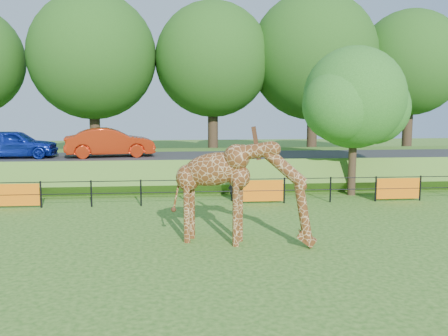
% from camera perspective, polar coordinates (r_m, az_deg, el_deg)
% --- Properties ---
extents(ground, '(90.00, 90.00, 0.00)m').
position_cam_1_polar(ground, '(13.13, -2.99, -11.30)').
color(ground, '#275A16').
rests_on(ground, ground).
extents(giraffe, '(4.42, 2.19, 3.14)m').
position_cam_1_polar(giraffe, '(14.87, 2.11, -2.82)').
color(giraffe, '#5D3013').
rests_on(giraffe, ground).
extents(perimeter_fence, '(28.07, 0.10, 1.10)m').
position_cam_1_polar(perimeter_fence, '(20.76, -3.96, -2.75)').
color(perimeter_fence, black).
rests_on(perimeter_fence, ground).
extents(embankment, '(40.00, 9.00, 1.30)m').
position_cam_1_polar(embankment, '(28.16, -4.36, 0.15)').
color(embankment, '#275A16').
rests_on(embankment, ground).
extents(road, '(40.00, 5.00, 0.12)m').
position_cam_1_polar(road, '(26.58, -4.31, 1.26)').
color(road, '#29292B').
rests_on(road, embankment).
extents(car_blue, '(4.29, 1.76, 1.46)m').
position_cam_1_polar(car_blue, '(27.66, -22.85, 2.57)').
color(car_blue, '#1631B9').
rests_on(car_blue, road).
extents(car_red, '(4.77, 2.32, 1.51)m').
position_cam_1_polar(car_red, '(26.68, -12.90, 2.86)').
color(car_red, '#B6290D').
rests_on(car_red, road).
extents(visitor, '(0.64, 0.47, 1.63)m').
position_cam_1_polar(visitor, '(21.58, 1.25, -1.63)').
color(visitor, black).
rests_on(visitor, ground).
extents(tree_east, '(5.40, 4.71, 6.76)m').
position_cam_1_polar(tree_east, '(23.50, 14.86, 7.36)').
color(tree_east, '#312216').
rests_on(tree_east, ground).
extents(bg_tree_line, '(37.30, 8.80, 11.82)m').
position_cam_1_polar(bg_tree_line, '(34.64, -1.48, 12.37)').
color(bg_tree_line, '#312216').
rests_on(bg_tree_line, ground).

